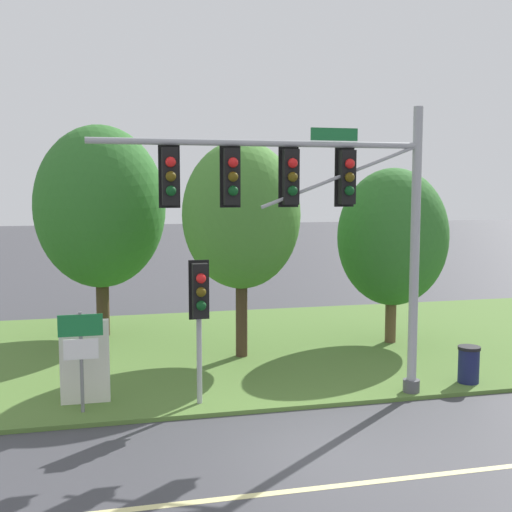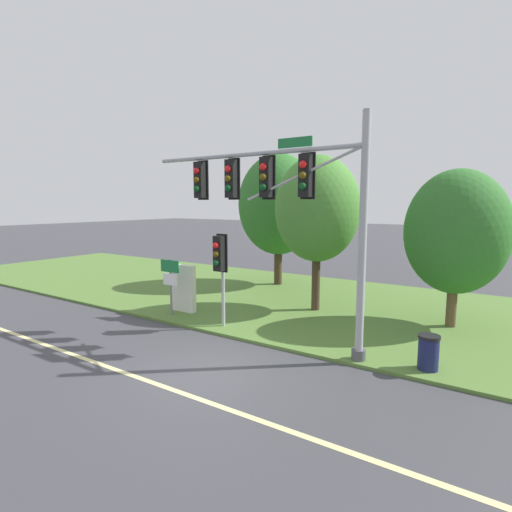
{
  "view_description": "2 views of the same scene",
  "coord_description": "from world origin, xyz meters",
  "px_view_note": "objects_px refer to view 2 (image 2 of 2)",
  "views": [
    {
      "loc": [
        -3.95,
        -10.9,
        4.97
      ],
      "look_at": [
        -0.32,
        4.29,
        3.33
      ],
      "focal_mm": 45.0,
      "sensor_mm": 36.0,
      "label": 1
    },
    {
      "loc": [
        6.67,
        -7.67,
        4.44
      ],
      "look_at": [
        -1.31,
        4.46,
        2.52
      ],
      "focal_mm": 28.0,
      "sensor_mm": 36.0,
      "label": 2
    }
  ],
  "objects_px": {
    "route_sign_post": "(170,278)",
    "tree_nearest_road": "(279,205)",
    "traffic_signal_mast": "(280,195)",
    "tree_behind_signpost": "(456,232)",
    "info_kiosk": "(184,288)",
    "trash_bin": "(428,352)",
    "tree_left_of_mast": "(317,209)",
    "pedestrian_signal_near_kerb": "(220,260)"
  },
  "relations": [
    {
      "from": "route_sign_post",
      "to": "tree_nearest_road",
      "type": "xyz_separation_m",
      "value": [
        0.46,
        7.53,
        2.78
      ]
    },
    {
      "from": "traffic_signal_mast",
      "to": "tree_behind_signpost",
      "type": "distance_m",
      "value": 6.53
    },
    {
      "from": "tree_nearest_road",
      "to": "info_kiosk",
      "type": "distance_m",
      "value": 7.63
    },
    {
      "from": "info_kiosk",
      "to": "trash_bin",
      "type": "xyz_separation_m",
      "value": [
        9.36,
        -0.7,
        -0.47
      ]
    },
    {
      "from": "trash_bin",
      "to": "tree_left_of_mast",
      "type": "bearing_deg",
      "value": 142.46
    },
    {
      "from": "pedestrian_signal_near_kerb",
      "to": "tree_left_of_mast",
      "type": "height_order",
      "value": "tree_left_of_mast"
    },
    {
      "from": "tree_nearest_road",
      "to": "route_sign_post",
      "type": "bearing_deg",
      "value": -93.48
    },
    {
      "from": "tree_nearest_road",
      "to": "tree_left_of_mast",
      "type": "xyz_separation_m",
      "value": [
        3.93,
        -3.69,
        -0.16
      ]
    },
    {
      "from": "info_kiosk",
      "to": "traffic_signal_mast",
      "type": "bearing_deg",
      "value": -11.77
    },
    {
      "from": "pedestrian_signal_near_kerb",
      "to": "info_kiosk",
      "type": "bearing_deg",
      "value": 161.9
    },
    {
      "from": "pedestrian_signal_near_kerb",
      "to": "tree_left_of_mast",
      "type": "distance_m",
      "value": 4.7
    },
    {
      "from": "pedestrian_signal_near_kerb",
      "to": "route_sign_post",
      "type": "relative_size",
      "value": 1.48
    },
    {
      "from": "pedestrian_signal_near_kerb",
      "to": "trash_bin",
      "type": "distance_m",
      "value": 7.1
    },
    {
      "from": "traffic_signal_mast",
      "to": "route_sign_post",
      "type": "bearing_deg",
      "value": 175.76
    },
    {
      "from": "tree_nearest_road",
      "to": "trash_bin",
      "type": "distance_m",
      "value": 12.32
    },
    {
      "from": "traffic_signal_mast",
      "to": "tree_nearest_road",
      "type": "relative_size",
      "value": 1.1
    },
    {
      "from": "traffic_signal_mast",
      "to": "tree_behind_signpost",
      "type": "bearing_deg",
      "value": 48.36
    },
    {
      "from": "tree_left_of_mast",
      "to": "tree_behind_signpost",
      "type": "xyz_separation_m",
      "value": [
        4.98,
        0.58,
        -0.75
      ]
    },
    {
      "from": "tree_behind_signpost",
      "to": "trash_bin",
      "type": "distance_m",
      "value": 5.29
    },
    {
      "from": "tree_behind_signpost",
      "to": "tree_left_of_mast",
      "type": "bearing_deg",
      "value": -173.38
    },
    {
      "from": "tree_nearest_road",
      "to": "pedestrian_signal_near_kerb",
      "type": "bearing_deg",
      "value": -74.53
    },
    {
      "from": "pedestrian_signal_near_kerb",
      "to": "tree_left_of_mast",
      "type": "xyz_separation_m",
      "value": [
        1.81,
        3.99,
        1.7
      ]
    },
    {
      "from": "tree_nearest_road",
      "to": "tree_behind_signpost",
      "type": "relative_size",
      "value": 1.26
    },
    {
      "from": "tree_nearest_road",
      "to": "tree_left_of_mast",
      "type": "bearing_deg",
      "value": -43.21
    },
    {
      "from": "tree_behind_signpost",
      "to": "info_kiosk",
      "type": "xyz_separation_m",
      "value": [
        -9.32,
        -3.74,
        -2.41
      ]
    },
    {
      "from": "pedestrian_signal_near_kerb",
      "to": "info_kiosk",
      "type": "distance_m",
      "value": 3.04
    },
    {
      "from": "tree_behind_signpost",
      "to": "info_kiosk",
      "type": "height_order",
      "value": "tree_behind_signpost"
    },
    {
      "from": "traffic_signal_mast",
      "to": "tree_nearest_road",
      "type": "distance_m",
      "value": 9.18
    },
    {
      "from": "pedestrian_signal_near_kerb",
      "to": "tree_left_of_mast",
      "type": "bearing_deg",
      "value": 65.63
    },
    {
      "from": "tree_nearest_road",
      "to": "tree_behind_signpost",
      "type": "height_order",
      "value": "tree_nearest_road"
    },
    {
      "from": "tree_left_of_mast",
      "to": "pedestrian_signal_near_kerb",
      "type": "bearing_deg",
      "value": -114.37
    },
    {
      "from": "info_kiosk",
      "to": "tree_left_of_mast",
      "type": "bearing_deg",
      "value": 36.07
    },
    {
      "from": "route_sign_post",
      "to": "tree_nearest_road",
      "type": "bearing_deg",
      "value": 86.52
    },
    {
      "from": "tree_behind_signpost",
      "to": "route_sign_post",
      "type": "bearing_deg",
      "value": -154.78
    },
    {
      "from": "pedestrian_signal_near_kerb",
      "to": "info_kiosk",
      "type": "height_order",
      "value": "pedestrian_signal_near_kerb"
    },
    {
      "from": "tree_behind_signpost",
      "to": "info_kiosk",
      "type": "relative_size",
      "value": 2.91
    },
    {
      "from": "traffic_signal_mast",
      "to": "trash_bin",
      "type": "height_order",
      "value": "traffic_signal_mast"
    },
    {
      "from": "pedestrian_signal_near_kerb",
      "to": "tree_nearest_road",
      "type": "height_order",
      "value": "tree_nearest_road"
    },
    {
      "from": "pedestrian_signal_near_kerb",
      "to": "tree_nearest_road",
      "type": "distance_m",
      "value": 8.18
    },
    {
      "from": "tree_nearest_road",
      "to": "tree_behind_signpost",
      "type": "xyz_separation_m",
      "value": [
        8.91,
        -3.12,
        -0.91
      ]
    },
    {
      "from": "traffic_signal_mast",
      "to": "pedestrian_signal_near_kerb",
      "type": "height_order",
      "value": "traffic_signal_mast"
    },
    {
      "from": "tree_left_of_mast",
      "to": "route_sign_post",
      "type": "bearing_deg",
      "value": -138.85
    }
  ]
}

